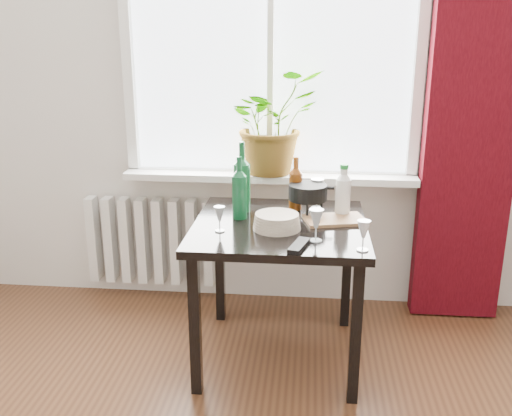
# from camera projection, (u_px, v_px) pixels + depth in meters

# --- Properties ---
(window) EXTENTS (1.72, 0.08, 1.62)m
(window) POSITION_uv_depth(u_px,v_px,m) (271.00, 40.00, 3.21)
(window) COLOR white
(window) RESTS_ON ground
(windowsill) EXTENTS (1.72, 0.20, 0.04)m
(windowsill) POSITION_uv_depth(u_px,v_px,m) (269.00, 176.00, 3.37)
(windowsill) COLOR silver
(windowsill) RESTS_ON ground
(curtain) EXTENTS (0.50, 0.12, 2.56)m
(curtain) POSITION_uv_depth(u_px,v_px,m) (474.00, 99.00, 3.10)
(curtain) COLOR #34040A
(curtain) RESTS_ON ground
(radiator) EXTENTS (0.80, 0.10, 0.55)m
(radiator) POSITION_uv_depth(u_px,v_px,m) (151.00, 241.00, 3.60)
(radiator) COLOR silver
(radiator) RESTS_ON ground
(table) EXTENTS (0.85, 0.85, 0.74)m
(table) POSITION_uv_depth(u_px,v_px,m) (280.00, 240.00, 2.85)
(table) COLOR black
(table) RESTS_ON ground
(potted_plant) EXTENTS (0.71, 0.70, 0.60)m
(potted_plant) POSITION_uv_depth(u_px,v_px,m) (272.00, 122.00, 3.29)
(potted_plant) COLOR #1B661B
(potted_plant) RESTS_ON windowsill
(wine_bottle_left) EXTENTS (0.09, 0.09, 0.32)m
(wine_bottle_left) POSITION_uv_depth(u_px,v_px,m) (239.00, 187.00, 2.85)
(wine_bottle_left) COLOR #0D4824
(wine_bottle_left) RESTS_ON table
(wine_bottle_right) EXTENTS (0.10, 0.10, 0.38)m
(wine_bottle_right) POSITION_uv_depth(u_px,v_px,m) (242.00, 176.00, 2.96)
(wine_bottle_right) COLOR #0D441F
(wine_bottle_right) RESTS_ON table
(bottle_amber) EXTENTS (0.08, 0.08, 0.29)m
(bottle_amber) POSITION_uv_depth(u_px,v_px,m) (296.00, 183.00, 3.00)
(bottle_amber) COLOR #652E0B
(bottle_amber) RESTS_ON table
(cleaning_bottle) EXTENTS (0.09, 0.09, 0.27)m
(cleaning_bottle) POSITION_uv_depth(u_px,v_px,m) (343.00, 190.00, 2.90)
(cleaning_bottle) COLOR white
(cleaning_bottle) RESTS_ON table
(wineglass_front_right) EXTENTS (0.09, 0.09, 0.15)m
(wineglass_front_right) POSITION_uv_depth(u_px,v_px,m) (316.00, 225.00, 2.55)
(wineglass_front_right) COLOR silver
(wineglass_front_right) RESTS_ON table
(wineglass_far_right) EXTENTS (0.06, 0.06, 0.14)m
(wineglass_far_right) POSITION_uv_depth(u_px,v_px,m) (363.00, 235.00, 2.44)
(wineglass_far_right) COLOR silver
(wineglass_far_right) RESTS_ON table
(wineglass_back_center) EXTENTS (0.08, 0.08, 0.17)m
(wineglass_back_center) POSITION_uv_depth(u_px,v_px,m) (317.00, 193.00, 3.02)
(wineglass_back_center) COLOR silver
(wineglass_back_center) RESTS_ON table
(wineglass_back_left) EXTENTS (0.08, 0.08, 0.16)m
(wineglass_back_left) POSITION_uv_depth(u_px,v_px,m) (241.00, 186.00, 3.17)
(wineglass_back_left) COLOR silver
(wineglass_back_left) RESTS_ON table
(wineglass_front_left) EXTENTS (0.07, 0.07, 0.13)m
(wineglass_front_left) POSITION_uv_depth(u_px,v_px,m) (220.00, 219.00, 2.68)
(wineglass_front_left) COLOR #AFB7BC
(wineglass_front_left) RESTS_ON table
(plate_stack) EXTENTS (0.29, 0.29, 0.07)m
(plate_stack) POSITION_uv_depth(u_px,v_px,m) (277.00, 222.00, 2.72)
(plate_stack) COLOR beige
(plate_stack) RESTS_ON table
(fondue_pot) EXTENTS (0.28, 0.25, 0.16)m
(fondue_pot) POSITION_uv_depth(u_px,v_px,m) (308.00, 199.00, 2.95)
(fondue_pot) COLOR black
(fondue_pot) RESTS_ON table
(tv_remote) EXTENTS (0.10, 0.19, 0.02)m
(tv_remote) POSITION_uv_depth(u_px,v_px,m) (299.00, 245.00, 2.50)
(tv_remote) COLOR black
(tv_remote) RESTS_ON table
(cutting_board) EXTENTS (0.33, 0.26, 0.02)m
(cutting_board) POSITION_uv_depth(u_px,v_px,m) (335.00, 220.00, 2.84)
(cutting_board) COLOR olive
(cutting_board) RESTS_ON table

